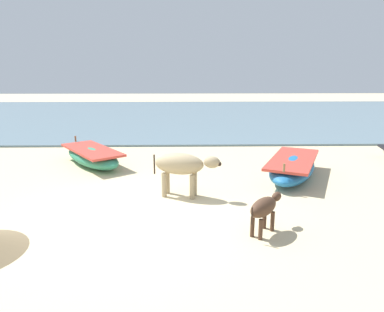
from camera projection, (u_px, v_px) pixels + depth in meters
name	position (u px, v px, depth m)	size (l,w,h in m)	color
ground	(136.00, 214.00, 7.14)	(80.00, 80.00, 0.00)	beige
sea_water	(169.00, 115.00, 23.24)	(60.00, 20.00, 0.08)	slate
fishing_boat_0	(92.00, 156.00, 10.89)	(2.71, 3.13, 0.72)	#338C66
fishing_boat_4	(293.00, 167.00, 9.60)	(2.43, 3.39, 0.76)	#1E669E
cow_adult_dun	(182.00, 166.00, 8.00)	(1.61, 0.74, 1.06)	tan
calf_far_dark	(264.00, 208.00, 6.20)	(0.84, 0.91, 0.69)	#4C3323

